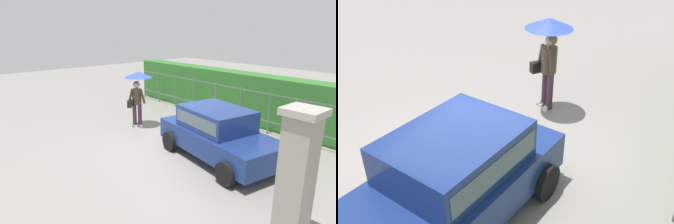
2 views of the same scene
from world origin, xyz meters
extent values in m
plane|color=gray|center=(0.00, 0.00, 0.00)|extent=(40.00, 40.00, 0.00)
cube|color=navy|center=(1.47, 0.42, 0.58)|extent=(3.91, 2.20, 0.60)
cube|color=navy|center=(1.32, 0.45, 1.18)|extent=(2.10, 1.72, 0.60)
cube|color=#4C5B66|center=(1.32, 0.45, 1.20)|extent=(1.95, 1.71, 0.33)
cylinder|color=black|center=(0.37, 1.45, 0.30)|extent=(0.62, 0.27, 0.60)
cylinder|color=black|center=(0.11, -0.21, 0.30)|extent=(0.62, 0.27, 0.60)
cube|color=red|center=(-0.28, 1.25, 0.73)|extent=(0.09, 0.21, 0.16)
cube|color=red|center=(-0.45, 0.17, 0.73)|extent=(0.09, 0.21, 0.16)
cylinder|color=#47283D|center=(-2.39, 0.44, 0.43)|extent=(0.15, 0.15, 0.86)
cylinder|color=#47283D|center=(-2.52, 0.29, 0.43)|extent=(0.15, 0.15, 0.86)
cube|color=white|center=(-2.35, 0.41, 0.04)|extent=(0.26, 0.10, 0.08)
cube|color=white|center=(-2.47, 0.25, 0.04)|extent=(0.26, 0.10, 0.08)
cylinder|color=#473828|center=(-2.45, 0.37, 1.15)|extent=(0.34, 0.34, 0.58)
sphere|color=#DBAD89|center=(-2.45, 0.37, 1.58)|extent=(0.22, 0.22, 0.22)
sphere|color=olive|center=(-2.48, 0.38, 1.60)|extent=(0.25, 0.25, 0.25)
cylinder|color=#473828|center=(-2.26, 0.49, 1.18)|extent=(0.21, 0.23, 0.56)
cylinder|color=#473828|center=(-2.53, 0.14, 1.18)|extent=(0.21, 0.23, 0.56)
cylinder|color=#B2B2B7|center=(-2.33, 0.37, 1.50)|extent=(0.02, 0.02, 0.77)
cone|color=blue|center=(-2.33, 0.37, 1.99)|extent=(1.01, 1.01, 0.22)
cube|color=black|center=(-2.52, 0.09, 0.91)|extent=(0.37, 0.34, 0.24)
camera|label=1|loc=(6.59, -5.78, 3.66)|focal=32.17mm
camera|label=2|loc=(4.79, 2.96, 4.24)|focal=40.47mm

